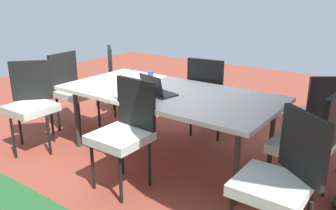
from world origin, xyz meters
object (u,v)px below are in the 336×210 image
Objects in this scene: chair_east at (73,87)px; chair_north at (125,129)px; chair_west at (310,141)px; cup at (150,77)px; chair_northeast at (31,101)px; chair_south at (209,93)px; chair_southeast at (121,76)px; chair_northwest at (281,176)px; dining_table at (168,96)px; laptop at (157,91)px; chair_southwest at (321,116)px.

chair_north is at bearing -119.04° from chair_east.
cup is at bearing -92.96° from chair_west.
chair_south is at bearing -1.97° from chair_northeast.
chair_north is at bearing 176.48° from chair_southeast.
chair_west is 1.00× the size of chair_northwest.
dining_table is 0.71m from chair_north.
laptop is (-1.38, 0.93, 0.23)m from chair_southeast.
chair_northwest is (-2.80, 0.00, 0.00)m from chair_northeast.
laptop is (-1.45, 0.13, 0.23)m from chair_east.
chair_northeast is (2.72, 1.39, 0.00)m from chair_southwest.
dining_table is 2.31× the size of chair_southeast.
chair_southwest is 1.84m from cup.
chair_southeast is (1.44, 0.01, 0.00)m from chair_south.
chair_northeast is at bearing -9.71° from chair_southwest.
chair_southeast is at bearing -170.27° from chair_northwest.
cup is at bearing -21.67° from chair_southwest.
chair_southeast and chair_southwest have the same top height.
chair_southeast and chair_northeast have the same top height.
chair_southeast is 1.00× the size of chair_west.
chair_northwest reaches higher than laptop.
chair_northeast is at bearing -176.53° from chair_north.
chair_west is 1.56m from chair_north.
dining_table is at bearing -9.80° from chair_southwest.
chair_south is at bearing -67.34° from chair_east.
chair_west is 1.00× the size of chair_northeast.
chair_southwest is 1.91m from chair_north.
chair_south is 1.72m from chair_east.
chair_north reaches higher than laptop.
chair_east is at bearing 1.71° from dining_table.
chair_south and chair_northeast have the same top height.
chair_north is (-0.03, 0.69, -0.14)m from dining_table.
chair_southeast is 3.17m from chair_northwest.
chair_southwest is 1.00× the size of chair_northeast.
chair_west is 1.00× the size of chair_north.
chair_west reaches higher than cup.
chair_south is 1.00× the size of chair_east.
chair_south is 1.00× the size of chair_northwest.
chair_northeast is at bearing 39.05° from chair_south.
chair_southeast reaches higher than cup.
chair_east is 2.67× the size of laptop.
chair_south is at bearing -129.58° from cup.
chair_northeast is 8.27× the size of cup.
chair_south is at bearing -137.36° from chair_southeast.
chair_west is at bearing 179.97° from dining_table.
chair_east is at bearing -85.39° from chair_west.
chair_east reaches higher than laptop.
chair_south and chair_east have the same top height.
chair_southwest is at bearing 49.38° from chair_north.
chair_south is 1.46m from chair_north.
laptop reaches higher than cup.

